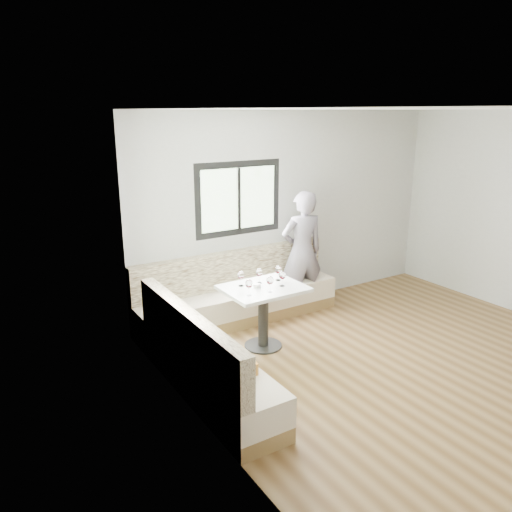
# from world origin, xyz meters

# --- Properties ---
(room) EXTENTS (5.01, 5.01, 2.81)m
(room) POSITION_xyz_m (-0.08, 0.08, 1.41)
(room) COLOR brown
(room) RESTS_ON ground
(banquette) EXTENTS (2.90, 2.80, 0.95)m
(banquette) POSITION_xyz_m (-1.59, 1.63, 0.33)
(banquette) COLOR olive
(banquette) RESTS_ON ground
(table) EXTENTS (0.95, 0.74, 0.77)m
(table) POSITION_xyz_m (-1.19, 1.42, 0.58)
(table) COLOR black
(table) RESTS_ON ground
(person) EXTENTS (0.69, 0.51, 1.73)m
(person) POSITION_xyz_m (-0.05, 2.18, 0.86)
(person) COLOR slate
(person) RESTS_ON ground
(olive_ramekin) EXTENTS (0.09, 0.09, 0.04)m
(olive_ramekin) POSITION_xyz_m (-1.25, 1.46, 0.79)
(olive_ramekin) COLOR white
(olive_ramekin) RESTS_ON table
(wine_glass_a) EXTENTS (0.08, 0.08, 0.19)m
(wine_glass_a) POSITION_xyz_m (-1.48, 1.27, 0.90)
(wine_glass_a) COLOR white
(wine_glass_a) RESTS_ON table
(wine_glass_b) EXTENTS (0.08, 0.08, 0.19)m
(wine_glass_b) POSITION_xyz_m (-1.21, 1.25, 0.90)
(wine_glass_b) COLOR white
(wine_glass_b) RESTS_ON table
(wine_glass_c) EXTENTS (0.08, 0.08, 0.19)m
(wine_glass_c) POSITION_xyz_m (-0.98, 1.32, 0.90)
(wine_glass_c) COLOR white
(wine_glass_c) RESTS_ON table
(wine_glass_d) EXTENTS (0.08, 0.08, 0.19)m
(wine_glass_d) POSITION_xyz_m (-1.16, 1.56, 0.90)
(wine_glass_d) COLOR white
(wine_glass_d) RESTS_ON table
(wine_glass_e) EXTENTS (0.08, 0.08, 0.19)m
(wine_glass_e) POSITION_xyz_m (-0.91, 1.52, 0.90)
(wine_glass_e) COLOR white
(wine_glass_e) RESTS_ON table
(wine_glass_f) EXTENTS (0.08, 0.08, 0.19)m
(wine_glass_f) POSITION_xyz_m (-1.40, 1.59, 0.90)
(wine_glass_f) COLOR white
(wine_glass_f) RESTS_ON table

